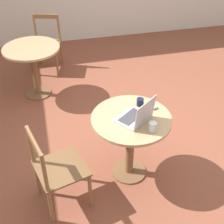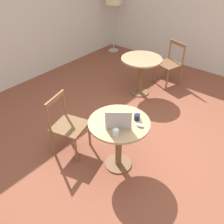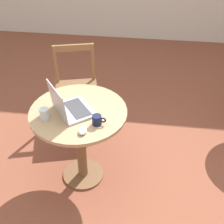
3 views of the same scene
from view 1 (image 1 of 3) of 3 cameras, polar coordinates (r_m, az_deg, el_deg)
name	(u,v)px [view 1 (image 1 of 3)]	position (r m, az deg, el deg)	size (l,w,h in m)	color
ground_plane	(125,144)	(3.83, 2.47, -5.78)	(16.00, 16.00, 0.00)	brown
cafe_table_near	(131,131)	(3.10, 3.44, -3.45)	(0.78, 0.78, 0.75)	brown
cafe_table_mid	(33,58)	(4.54, -14.30, 9.49)	(0.78, 0.78, 0.75)	brown
chair_near_back	(56,170)	(2.96, -10.12, -10.32)	(0.54, 0.54, 0.88)	brown
chair_mid_right	(46,44)	(5.30, -11.90, 12.14)	(0.55, 0.55, 0.88)	brown
laptop	(137,116)	(2.93, 4.56, -0.77)	(0.40, 0.41, 0.26)	#B7B7BC
mouse	(153,107)	(3.12, 7.47, 0.85)	(0.06, 0.10, 0.03)	#B7B7BC
mug	(140,102)	(3.15, 5.15, 1.86)	(0.11, 0.07, 0.08)	#141938
drinking_glass	(153,127)	(2.83, 7.43, -2.69)	(0.07, 0.07, 0.09)	silver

